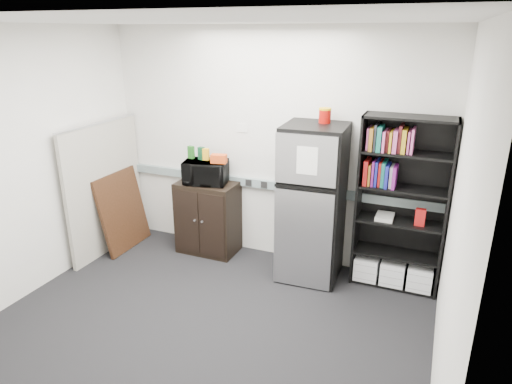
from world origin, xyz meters
TOP-DOWN VIEW (x-y plane):
  - floor at (0.00, 0.00)m, footprint 4.00×4.00m
  - wall_back at (0.00, 1.75)m, footprint 4.00×0.02m
  - wall_right at (2.00, 0.00)m, footprint 0.02×3.50m
  - wall_left at (-2.00, 0.00)m, footprint 0.02×3.50m
  - ceiling at (0.00, 0.00)m, footprint 4.00×3.50m
  - electrical_raceway at (0.00, 1.72)m, footprint 3.92×0.05m
  - wall_note at (-0.35, 1.74)m, footprint 0.14×0.00m
  - bookshelf at (1.53, 1.57)m, footprint 0.90×0.34m
  - cubicle_partition at (-1.90, 1.08)m, footprint 0.06×1.30m
  - cabinet at (-0.72, 1.50)m, footprint 0.72×0.48m
  - microwave at (-0.72, 1.48)m, footprint 0.57×0.45m
  - snack_box_a at (-0.92, 1.52)m, footprint 0.08×0.06m
  - snack_box_b at (-0.78, 1.52)m, footprint 0.08×0.06m
  - snack_box_c at (-0.72, 1.52)m, footprint 0.08×0.06m
  - snack_bag at (-0.53, 1.47)m, footprint 0.20×0.14m
  - refrigerator at (0.62, 1.42)m, footprint 0.68×0.70m
  - coffee_can at (0.68, 1.55)m, footprint 0.13×0.13m
  - framed_poster at (-1.77, 1.20)m, footprint 0.23×0.76m

SIDE VIEW (x-z plane):
  - floor at x=0.00m, z-range 0.00..0.00m
  - cabinet at x=-0.72m, z-range 0.00..0.90m
  - framed_poster at x=-1.77m, z-range 0.01..0.98m
  - cubicle_partition at x=-1.90m, z-range 0.00..1.62m
  - refrigerator at x=0.62m, z-range 0.00..1.72m
  - electrical_raceway at x=0.00m, z-range 0.85..0.95m
  - bookshelf at x=1.53m, z-range -0.01..1.84m
  - microwave at x=-0.72m, z-range 0.90..1.18m
  - snack_bag at x=-0.53m, z-range 1.18..1.28m
  - snack_box_c at x=-0.72m, z-range 1.18..1.32m
  - snack_box_a at x=-0.92m, z-range 1.18..1.33m
  - snack_box_b at x=-0.78m, z-range 1.18..1.33m
  - wall_back at x=0.00m, z-range 0.00..2.70m
  - wall_right at x=2.00m, z-range 0.00..2.70m
  - wall_left at x=-2.00m, z-range 0.00..2.70m
  - wall_note at x=-0.35m, z-range 1.50..1.60m
  - coffee_can at x=0.68m, z-range 1.72..1.90m
  - ceiling at x=0.00m, z-range 2.69..2.71m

